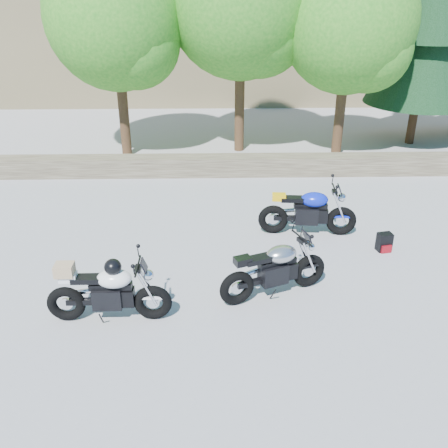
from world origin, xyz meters
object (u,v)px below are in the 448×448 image
(silver_bike, at_px, (275,270))
(blue_bike, at_px, (308,212))
(white_bike, at_px, (108,291))
(backpack, at_px, (384,242))

(silver_bike, bearing_deg, blue_bike, 44.99)
(silver_bike, height_order, white_bike, white_bike)
(silver_bike, xyz_separation_m, backpack, (2.25, 1.42, -0.29))
(white_bike, height_order, backpack, white_bike)
(white_bike, xyz_separation_m, blue_bike, (3.46, 2.75, -0.03))
(white_bike, relative_size, backpack, 5.24)
(white_bike, distance_m, backpack, 5.21)
(white_bike, bearing_deg, blue_bike, 38.24)
(silver_bike, xyz_separation_m, blue_bike, (0.91, 2.15, 0.01))
(backpack, bearing_deg, blue_bike, 139.74)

